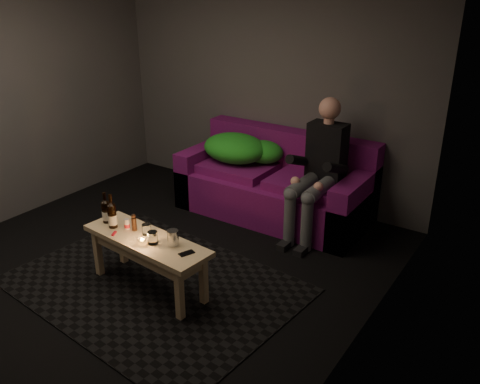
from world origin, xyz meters
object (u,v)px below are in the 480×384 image
Objects in this scene: sofa at (276,186)px; person at (319,167)px; steel_cup at (173,238)px; coffee_table at (147,247)px; beer_bottle_b at (112,215)px; beer_bottle_a at (106,211)px.

person is at bearing -16.38° from sofa.
coffee_table is at bearing -171.62° from steel_cup.
sofa is 2.04m from beer_bottle_b.
beer_bottle_b is at bearing -121.69° from person.
sofa reaches higher than beer_bottle_b.
sofa reaches higher than steel_cup.
person reaches higher than steel_cup.
person is 1.94m from coffee_table.
beer_bottle_b is (-0.51, -1.95, 0.28)m from sofa.
sofa is at bearing 163.62° from person.
sofa is 1.50× the size of person.
coffee_table is 0.53m from beer_bottle_a.
sofa is at bearing 71.72° from beer_bottle_a.
beer_bottle_a is 0.92× the size of beer_bottle_b.
coffee_table is 9.63× the size of steel_cup.
person is 4.56× the size of beer_bottle_b.
sofa is 1.70× the size of coffee_table.
person reaches higher than beer_bottle_b.
coffee_table is at bearing 1.57° from beer_bottle_b.
steel_cup is (0.76, 0.01, -0.04)m from beer_bottle_a.
beer_bottle_a is 0.12m from beer_bottle_b.
steel_cup is at bearing 0.93° from beer_bottle_a.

